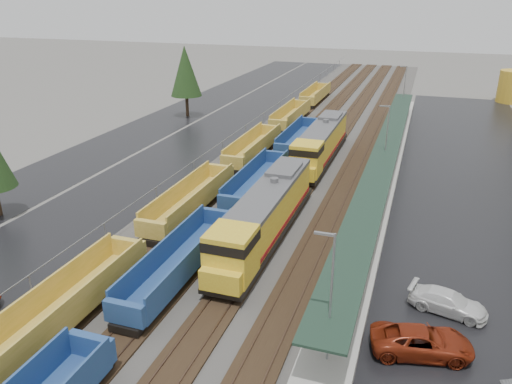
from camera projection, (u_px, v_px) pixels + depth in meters
ballast_strip at (315, 146)px, 64.29m from camera, size 20.00×160.00×0.08m
trackbed at (315, 145)px, 64.25m from camera, size 14.60×160.00×0.22m
west_parking_lot at (208, 136)px, 68.78m from camera, size 10.00×160.00×0.02m
west_road at (144, 130)px, 71.77m from camera, size 9.00×160.00×0.02m
east_commuter_lot at (479, 191)px, 49.84m from camera, size 16.00×100.00×0.02m
station_platform at (383, 174)px, 52.42m from camera, size 3.00×80.00×8.00m
chainlink_fence at (241, 131)px, 65.17m from camera, size 0.08×160.04×2.02m
tree_west_far at (185, 71)px, 77.30m from camera, size 4.84×4.84×11.00m
locomotive_lead at (264, 216)px, 38.64m from camera, size 2.98×19.63×4.44m
locomotive_trail at (320, 144)px, 57.09m from camera, size 2.98×19.63×4.44m
well_string_yellow at (191, 201)px, 44.55m from camera, size 2.69×117.84×2.39m
well_string_blue at (180, 262)px, 34.51m from camera, size 2.61×81.35×2.31m
parked_car_east_b at (422, 342)px, 27.22m from camera, size 3.66×5.92×1.53m
parked_car_east_c at (448, 302)px, 30.82m from camera, size 2.96×5.03×1.37m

